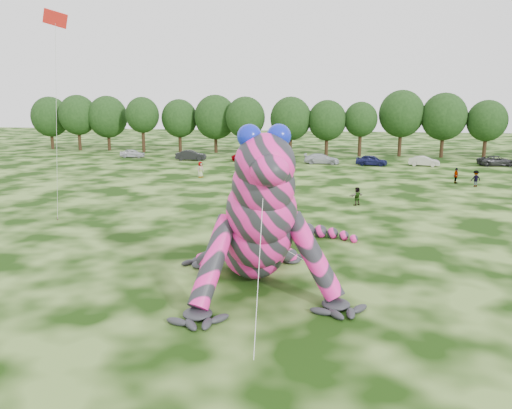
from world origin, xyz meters
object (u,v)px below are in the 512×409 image
object	(u,v)px
tree_11	(443,125)
tree_12	(486,130)
tree_3	(143,125)
tree_7	(291,126)
tree_0	(51,123)
tree_10	(401,123)
spectator_3	(456,176)
tree_2	(108,123)
inflatable_gecko	(250,199)
tree_1	(78,123)
car_1	(191,155)
spectator_2	(476,179)
car_0	(132,153)
car_4	(372,160)
flying_kite	(55,35)
car_2	(248,157)
tree_4	(180,126)
car_6	(497,161)
spectator_4	(200,169)
car_3	(322,159)
car_5	(424,161)
spectator_0	(286,190)
tree_5	(216,124)
tree_6	(245,126)
tree_8	(327,128)
spectator_5	(357,196)
tree_9	(360,129)

from	to	relation	value
tree_11	tree_12	size ratio (longest dim) A/B	1.12
tree_3	tree_7	bearing A→B (deg)	-0.59
tree_0	tree_10	bearing A→B (deg)	-0.61
tree_7	spectator_3	xyz separation A→B (m)	(21.19, -24.12, -3.89)
tree_12	tree_2	bearing A→B (deg)	179.07
inflatable_gecko	tree_1	world-z (taller)	tree_1
car_1	spectator_2	world-z (taller)	spectator_2
tree_0	car_0	world-z (taller)	tree_0
tree_10	car_0	bearing A→B (deg)	-167.27
inflatable_gecko	tree_0	bearing A→B (deg)	109.74
car_4	tree_7	bearing A→B (deg)	62.12
tree_1	tree_10	distance (m)	55.76
flying_kite	car_2	world-z (taller)	flying_kite
tree_7	car_2	size ratio (longest dim) A/B	2.02
tree_4	car_4	xyz separation A→B (m)	(32.22, -12.42, -3.79)
car_6	spectator_4	size ratio (longest dim) A/B	2.68
car_1	car_3	world-z (taller)	car_1
inflatable_gecko	car_5	distance (m)	49.22
spectator_0	tree_10	bearing A→B (deg)	-137.09
tree_5	car_0	world-z (taller)	tree_5
car_0	car_6	size ratio (longest dim) A/B	0.77
tree_12	spectator_3	xyz separation A→B (m)	(-8.91, -25.05, -3.63)
spectator_0	tree_4	bearing A→B (deg)	-86.28
tree_7	tree_11	bearing A→B (deg)	3.33
tree_6	car_6	xyz separation A→B (m)	(37.16, -7.65, -4.05)
car_4	car_1	bearing A→B (deg)	99.67
tree_8	spectator_0	bearing A→B (deg)	-92.92
car_0	tree_10	bearing A→B (deg)	-80.50
tree_5	spectator_2	size ratio (longest dim) A/B	5.62
car_2	spectator_5	size ratio (longest dim) A/B	2.91
flying_kite	tree_11	distance (m)	62.73
tree_0	tree_11	world-z (taller)	tree_11
tree_7	car_1	xyz separation A→B (m)	(-13.93, -9.51, -3.98)
tree_0	spectator_3	bearing A→B (deg)	-22.01
inflatable_gecko	spectator_3	size ratio (longest dim) A/B	9.58
tree_6	tree_1	bearing A→B (deg)	177.46
tree_0	car_2	size ratio (longest dim) A/B	2.03
car_5	spectator_5	xyz separation A→B (m)	(-9.40, -27.95, 0.13)
car_6	spectator_5	world-z (taller)	spectator_5
tree_8	car_5	xyz separation A→B (m)	(13.90, -10.02, -3.80)
tree_9	car_6	bearing A→B (deg)	-24.14
tree_5	tree_10	distance (m)	30.52
spectator_3	car_5	bearing A→B (deg)	40.61
tree_4	spectator_2	distance (m)	50.85
tree_0	tree_5	bearing A→B (deg)	-1.46
inflatable_gecko	tree_10	bearing A→B (deg)	57.50
flying_kite	tree_11	world-z (taller)	flying_kite
tree_10	spectator_4	bearing A→B (deg)	-133.11
tree_4	car_5	distance (m)	41.22
tree_1	car_0	xyz separation A→B (m)	(14.09, -8.88, -4.24)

